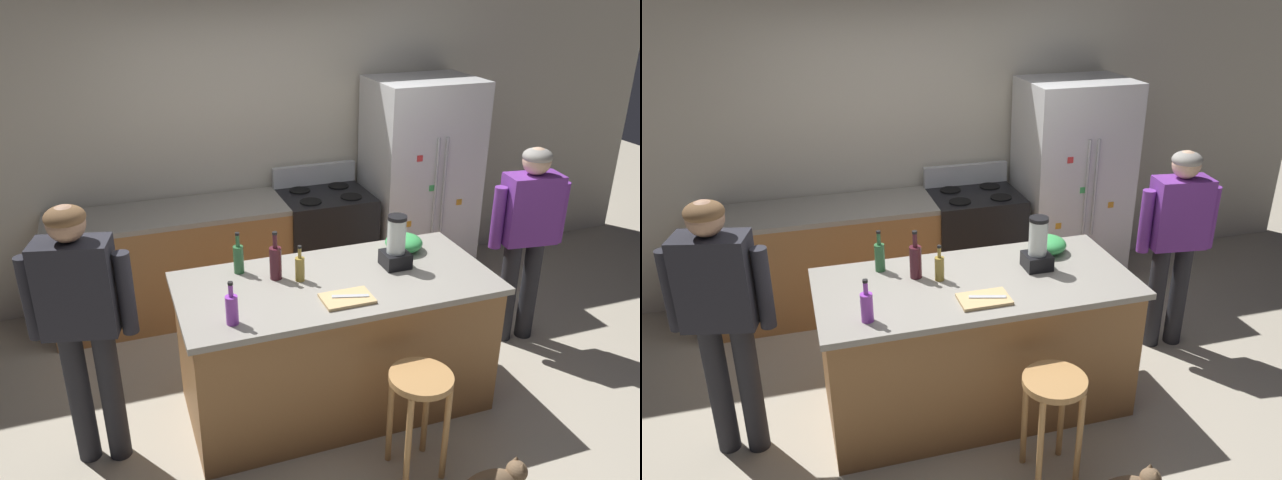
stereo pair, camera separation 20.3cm
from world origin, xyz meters
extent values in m
plane|color=#B2A893|center=(0.00, 0.00, 0.00)|extent=(14.00, 14.00, 0.00)
cube|color=beige|center=(0.00, 1.95, 1.35)|extent=(8.00, 0.10, 2.70)
cube|color=#9E6B3D|center=(0.00, 0.00, 0.44)|extent=(1.92, 0.87, 0.88)
cube|color=gray|center=(0.00, 0.00, 0.90)|extent=(1.98, 0.93, 0.04)
cube|color=#9E6B3D|center=(-0.80, 1.55, 0.44)|extent=(2.00, 0.64, 0.88)
cube|color=gray|center=(-0.80, 1.55, 0.90)|extent=(2.00, 0.64, 0.04)
cube|color=silver|center=(1.36, 1.50, 0.93)|extent=(0.90, 0.70, 1.85)
cylinder|color=#B7BABF|center=(1.32, 1.13, 1.02)|extent=(0.02, 0.02, 0.83)
cylinder|color=#B7BABF|center=(1.40, 1.13, 1.02)|extent=(0.02, 0.02, 0.83)
cube|color=orange|center=(1.09, 1.15, 0.71)|extent=(0.05, 0.01, 0.05)
cube|color=orange|center=(1.57, 1.15, 0.85)|extent=(0.05, 0.01, 0.05)
cube|color=red|center=(1.16, 1.15, 1.28)|extent=(0.05, 0.01, 0.05)
cube|color=#3FB259|center=(1.30, 1.15, 1.01)|extent=(0.05, 0.01, 0.05)
cube|color=black|center=(0.48, 1.52, 0.46)|extent=(0.76, 0.64, 0.92)
cube|color=black|center=(0.48, 1.20, 0.42)|extent=(0.60, 0.01, 0.24)
cube|color=#B7BABF|center=(0.48, 1.81, 1.01)|extent=(0.76, 0.06, 0.18)
cylinder|color=black|center=(0.30, 1.37, 0.93)|extent=(0.18, 0.18, 0.01)
cylinder|color=black|center=(0.66, 1.37, 0.93)|extent=(0.18, 0.18, 0.01)
cylinder|color=black|center=(0.30, 1.67, 0.93)|extent=(0.18, 0.18, 0.01)
cylinder|color=black|center=(0.66, 1.67, 0.93)|extent=(0.18, 0.18, 0.01)
cylinder|color=#26262B|center=(-1.58, 0.00, 0.44)|extent=(0.16, 0.16, 0.88)
cylinder|color=#26262B|center=(-1.40, -0.04, 0.44)|extent=(0.16, 0.16, 0.88)
cube|color=#26262D|center=(-1.49, -0.02, 1.15)|extent=(0.44, 0.31, 0.54)
cylinder|color=#26262D|center=(-1.73, 0.03, 1.10)|extent=(0.11, 0.11, 0.48)
cylinder|color=#26262D|center=(-1.25, -0.08, 1.10)|extent=(0.11, 0.11, 0.48)
sphere|color=tan|center=(-1.49, -0.02, 1.52)|extent=(0.24, 0.24, 0.20)
ellipsoid|color=brown|center=(-1.49, -0.02, 1.55)|extent=(0.25, 0.25, 0.12)
cylinder|color=#26262B|center=(1.71, 0.27, 0.42)|extent=(0.15, 0.15, 0.83)
cylinder|color=#26262B|center=(1.54, 0.30, 0.42)|extent=(0.15, 0.15, 0.83)
cube|color=#723399|center=(1.63, 0.29, 1.09)|extent=(0.42, 0.27, 0.52)
cylinder|color=#723399|center=(1.87, 0.25, 1.04)|extent=(0.10, 0.10, 0.47)
cylinder|color=#723399|center=(1.38, 0.32, 1.04)|extent=(0.10, 0.10, 0.47)
sphere|color=#D8AD8C|center=(1.63, 0.29, 1.45)|extent=(0.22, 0.22, 0.20)
ellipsoid|color=gray|center=(1.63, 0.29, 1.49)|extent=(0.23, 0.23, 0.12)
cylinder|color=#B7844C|center=(0.22, -0.74, 0.64)|extent=(0.36, 0.36, 0.04)
cylinder|color=#B7844C|center=(0.11, -0.86, 0.31)|extent=(0.04, 0.04, 0.62)
cylinder|color=#B7844C|center=(0.34, -0.86, 0.31)|extent=(0.04, 0.04, 0.62)
cylinder|color=#B7844C|center=(0.11, -0.63, 0.31)|extent=(0.04, 0.04, 0.62)
cylinder|color=#B7844C|center=(0.34, -0.63, 0.31)|extent=(0.04, 0.04, 0.62)
sphere|color=brown|center=(0.65, -1.11, 0.17)|extent=(0.12, 0.12, 0.12)
cone|color=brown|center=(0.66, -1.14, 0.23)|extent=(0.04, 0.04, 0.03)
cone|color=brown|center=(0.66, -1.08, 0.23)|extent=(0.04, 0.04, 0.03)
cube|color=black|center=(0.43, 0.06, 0.97)|extent=(0.17, 0.17, 0.10)
cylinder|color=silver|center=(0.43, 0.06, 1.14)|extent=(0.12, 0.12, 0.23)
cylinder|color=black|center=(0.43, 0.06, 1.26)|extent=(0.12, 0.12, 0.02)
cylinder|color=#2D6638|center=(-0.54, 0.31, 1.01)|extent=(0.07, 0.07, 0.18)
cylinder|color=#2D6638|center=(-0.54, 0.31, 1.14)|extent=(0.03, 0.03, 0.08)
cylinder|color=black|center=(-0.54, 0.31, 1.19)|extent=(0.03, 0.03, 0.02)
cylinder|color=#471923|center=(-0.35, 0.15, 1.03)|extent=(0.08, 0.08, 0.21)
cylinder|color=#471923|center=(-0.35, 0.15, 1.18)|extent=(0.03, 0.03, 0.09)
cylinder|color=black|center=(-0.35, 0.15, 1.23)|extent=(0.03, 0.03, 0.02)
cylinder|color=olive|center=(-0.21, 0.08, 1.00)|extent=(0.06, 0.06, 0.15)
cylinder|color=olive|center=(-0.21, 0.08, 1.11)|extent=(0.02, 0.02, 0.07)
cylinder|color=black|center=(-0.21, 0.08, 1.15)|extent=(0.03, 0.03, 0.02)
cylinder|color=purple|center=(-0.72, -0.29, 1.01)|extent=(0.07, 0.07, 0.17)
cylinder|color=purple|center=(-0.72, -0.29, 1.13)|extent=(0.03, 0.03, 0.07)
cylinder|color=black|center=(-0.72, -0.29, 1.17)|extent=(0.03, 0.03, 0.02)
ellipsoid|color=#3FB259|center=(0.60, 0.26, 0.98)|extent=(0.26, 0.26, 0.12)
cube|color=tan|center=(-0.03, -0.26, 0.93)|extent=(0.30, 0.20, 0.02)
cube|color=#B7BABF|center=(-0.01, -0.26, 0.95)|extent=(0.22, 0.09, 0.01)
camera|label=1|loc=(-1.25, -3.25, 2.74)|focal=35.31mm
camera|label=2|loc=(-1.06, -3.31, 2.74)|focal=35.31mm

